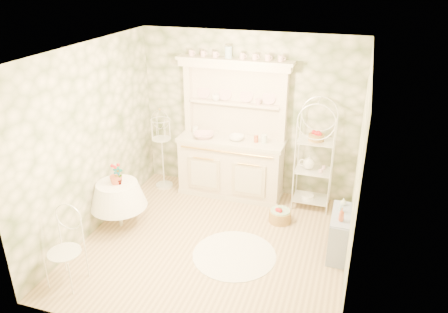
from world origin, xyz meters
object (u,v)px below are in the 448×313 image
(kitchen_dresser, at_px, (231,131))
(birdcage_stand, at_px, (162,149))
(bakers_rack, at_px, (314,159))
(round_table, at_px, (119,206))
(side_shelf, at_px, (339,233))
(cafe_chair, at_px, (64,249))
(floor_basket, at_px, (280,215))

(kitchen_dresser, xyz_separation_m, birdcage_stand, (-1.20, -0.12, -0.42))
(bakers_rack, bearing_deg, round_table, -151.65)
(side_shelf, bearing_deg, cafe_chair, -145.87)
(side_shelf, height_order, round_table, round_table)
(kitchen_dresser, bearing_deg, round_table, -131.27)
(birdcage_stand, bearing_deg, floor_basket, -13.34)
(round_table, relative_size, floor_basket, 1.91)
(bakers_rack, distance_m, floor_basket, 1.02)
(birdcage_stand, bearing_deg, bakers_rack, 1.93)
(kitchen_dresser, relative_size, side_shelf, 3.18)
(bakers_rack, xyz_separation_m, floor_basket, (-0.38, -0.60, -0.73))
(kitchen_dresser, relative_size, birdcage_stand, 1.58)
(bakers_rack, distance_m, side_shelf, 1.36)
(bakers_rack, bearing_deg, side_shelf, -65.67)
(kitchen_dresser, distance_m, bakers_rack, 1.40)
(kitchen_dresser, xyz_separation_m, round_table, (-1.29, -1.47, -0.81))
(side_shelf, distance_m, cafe_chair, 3.54)
(side_shelf, bearing_deg, bakers_rack, 120.83)
(bakers_rack, distance_m, round_table, 3.06)
(cafe_chair, relative_size, floor_basket, 2.86)
(kitchen_dresser, bearing_deg, floor_basket, -33.03)
(round_table, bearing_deg, bakers_rack, 28.50)
(round_table, relative_size, birdcage_stand, 0.46)
(round_table, bearing_deg, side_shelf, 5.46)
(cafe_chair, bearing_deg, side_shelf, 23.96)
(kitchen_dresser, bearing_deg, bakers_rack, -1.33)
(round_table, xyz_separation_m, birdcage_stand, (0.09, 1.35, 0.39))
(round_table, distance_m, cafe_chair, 1.35)
(bakers_rack, distance_m, birdcage_stand, 2.57)
(side_shelf, relative_size, floor_basket, 2.06)
(kitchen_dresser, bearing_deg, birdcage_stand, -174.39)
(cafe_chair, distance_m, floor_basket, 3.14)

